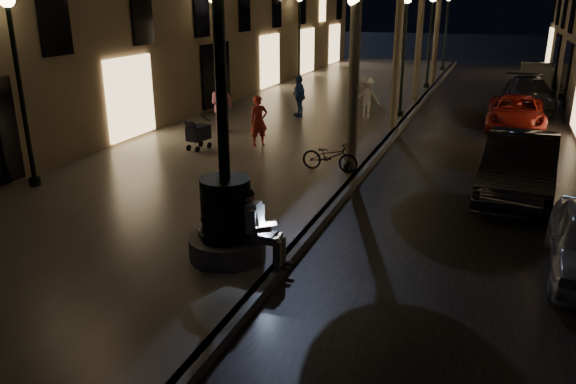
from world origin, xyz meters
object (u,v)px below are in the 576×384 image
at_px(lamp_curb_d, 447,21).
at_px(pedestrian_red, 259,121).
at_px(lamp_curb_c, 431,28).
at_px(lamp_left_a, 16,63).
at_px(car_second, 519,167).
at_px(car_rear, 528,93).
at_px(car_fifth, 535,77).
at_px(pedestrian_blue, 299,96).
at_px(lamp_left_c, 299,25).
at_px(lamp_left_b, 215,36).
at_px(pedestrian_pink, 222,105).
at_px(pedestrian_white, 367,98).
at_px(car_third, 516,113).
at_px(fountain_lamppost, 226,205).
at_px(lamp_curb_b, 405,38).
at_px(stroller, 198,133).
at_px(lamp_curb_a, 353,58).
at_px(bicycle, 330,156).
at_px(seated_man_laptop, 258,225).

relative_size(lamp_curb_d, pedestrian_red, 3.02).
height_order(lamp_curb_c, lamp_left_a, same).
height_order(lamp_left_a, car_second, lamp_left_a).
relative_size(car_rear, car_fifth, 1.08).
distance_m(car_fifth, pedestrian_blue, 14.81).
xyz_separation_m(lamp_curb_c, lamp_left_c, (-7.10, 0.00, 0.00)).
xyz_separation_m(car_second, pedestrian_red, (-7.70, 1.74, 0.22)).
height_order(lamp_curb_d, lamp_left_b, same).
bearing_deg(car_fifth, lamp_curb_d, 134.63).
distance_m(car_fifth, pedestrian_pink, 18.56).
height_order(lamp_left_a, pedestrian_red, lamp_left_a).
bearing_deg(pedestrian_white, pedestrian_red, 49.81).
distance_m(lamp_left_c, pedestrian_blue, 10.28).
xyz_separation_m(car_third, pedestrian_blue, (-8.06, -1.53, 0.40)).
relative_size(lamp_curb_d, pedestrian_pink, 2.54).
bearing_deg(pedestrian_white, car_second, 109.36).
xyz_separation_m(fountain_lamppost, lamp_left_a, (-6.40, 2.00, 2.02)).
xyz_separation_m(lamp_curb_b, lamp_left_a, (-7.10, -12.00, 0.00)).
bearing_deg(stroller, lamp_left_a, -104.74).
relative_size(lamp_curb_a, lamp_curb_d, 1.00).
bearing_deg(lamp_curb_c, lamp_curb_d, 90.00).
distance_m(pedestrian_pink, bicycle, 5.95).
relative_size(lamp_left_a, pedestrian_red, 3.02).
bearing_deg(car_fifth, pedestrian_white, -118.31).
xyz_separation_m(lamp_left_c, pedestrian_white, (5.92, -8.86, -2.23)).
height_order(car_third, car_fifth, car_fifth).
height_order(lamp_left_b, car_rear, lamp_left_b).
relative_size(lamp_curb_d, car_third, 1.10).
relative_size(fountain_lamppost, lamp_left_c, 1.08).
distance_m(seated_man_laptop, lamp_curb_b, 14.19).
distance_m(lamp_curb_b, stroller, 9.29).
height_order(pedestrian_red, bicycle, pedestrian_red).
height_order(lamp_curb_c, bicycle, lamp_curb_c).
bearing_deg(car_third, car_rear, 83.16).
height_order(lamp_curb_b, pedestrian_blue, lamp_curb_b).
xyz_separation_m(pedestrian_white, pedestrian_blue, (-2.58, -0.60, 0.01)).
bearing_deg(car_rear, pedestrian_red, -132.30).
distance_m(fountain_lamppost, pedestrian_white, 13.15).
distance_m(lamp_left_a, pedestrian_pink, 7.58).
distance_m(lamp_curb_d, bicycle, 24.34).
height_order(lamp_curb_d, lamp_left_c, same).
height_order(pedestrian_pink, pedestrian_blue, pedestrian_pink).
relative_size(lamp_curb_a, lamp_curb_b, 1.00).
relative_size(lamp_curb_d, car_second, 1.03).
bearing_deg(lamp_curb_c, fountain_lamppost, -91.82).
distance_m(lamp_left_a, pedestrian_white, 12.81).
bearing_deg(lamp_curb_d, lamp_curb_a, -90.00).
bearing_deg(lamp_curb_d, pedestrian_red, -98.66).
bearing_deg(stroller, lamp_curb_b, 67.14).
height_order(seated_man_laptop, pedestrian_red, pedestrian_red).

